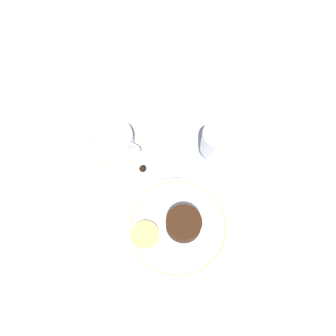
% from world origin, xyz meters
% --- Properties ---
extents(ground_plane, '(3.00, 3.00, 0.00)m').
position_xyz_m(ground_plane, '(0.00, 0.00, 0.00)').
color(ground_plane, white).
extents(dinner_plate, '(0.24, 0.24, 0.01)m').
position_xyz_m(dinner_plate, '(0.04, -0.03, 0.01)').
color(dinner_plate, white).
rests_on(dinner_plate, ground_plane).
extents(saucer, '(0.15, 0.15, 0.01)m').
position_xyz_m(saucer, '(-0.20, 0.10, 0.01)').
color(saucer, white).
rests_on(saucer, ground_plane).
extents(coffee_cup, '(0.12, 0.10, 0.05)m').
position_xyz_m(coffee_cup, '(-0.20, 0.10, 0.04)').
color(coffee_cup, white).
rests_on(coffee_cup, saucer).
extents(spoon, '(0.03, 0.11, 0.00)m').
position_xyz_m(spoon, '(-0.16, 0.10, 0.01)').
color(spoon, silver).
rests_on(spoon, saucer).
extents(wine_glass, '(0.07, 0.07, 0.12)m').
position_xyz_m(wine_glass, '(0.04, 0.18, 0.07)').
color(wine_glass, silver).
rests_on(wine_glass, ground_plane).
extents(fork, '(0.05, 0.20, 0.01)m').
position_xyz_m(fork, '(-0.14, -0.02, 0.00)').
color(fork, silver).
rests_on(fork, ground_plane).
extents(dessert_cake, '(0.08, 0.08, 0.04)m').
position_xyz_m(dessert_cake, '(0.05, -0.03, 0.03)').
color(dessert_cake, '#381E0F').
rests_on(dessert_cake, dinner_plate).
extents(pineapple_slice, '(0.06, 0.06, 0.01)m').
position_xyz_m(pineapple_slice, '(-0.02, -0.08, 0.02)').
color(pineapple_slice, '#EFE075').
rests_on(pineapple_slice, dinner_plate).
extents(chocolate_truffle, '(0.02, 0.02, 0.02)m').
position_xyz_m(chocolate_truffle, '(-0.11, 0.07, 0.01)').
color(chocolate_truffle, black).
rests_on(chocolate_truffle, ground_plane).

